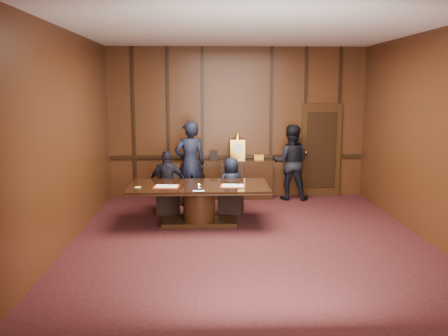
# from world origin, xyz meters

# --- Properties ---
(room) EXTENTS (7.00, 7.04, 3.50)m
(room) POSITION_xyz_m (0.07, 0.14, 1.72)
(room) COLOR black
(room) RESTS_ON ground
(sideboard) EXTENTS (1.60, 0.45, 1.54)m
(sideboard) POSITION_xyz_m (0.00, 3.26, 0.49)
(sideboard) COLOR black
(sideboard) RESTS_ON ground
(conference_table) EXTENTS (2.62, 1.32, 0.76)m
(conference_table) POSITION_xyz_m (-0.87, 1.10, 0.51)
(conference_table) COLOR black
(conference_table) RESTS_ON ground
(folder_left) EXTENTS (0.48, 0.36, 0.02)m
(folder_left) POSITION_xyz_m (-1.46, 0.93, 0.77)
(folder_left) COLOR #A9240F
(folder_left) RESTS_ON conference_table
(folder_right) EXTENTS (0.48, 0.36, 0.02)m
(folder_right) POSITION_xyz_m (-0.24, 0.95, 0.77)
(folder_right) COLOR #A9240F
(folder_right) RESTS_ON conference_table
(inkstand) EXTENTS (0.20, 0.14, 0.12)m
(inkstand) POSITION_xyz_m (-0.87, 0.65, 0.81)
(inkstand) COLOR white
(inkstand) RESTS_ON conference_table
(notepad) EXTENTS (0.11, 0.08, 0.01)m
(notepad) POSITION_xyz_m (-1.98, 0.90, 0.77)
(notepad) COLOR #F9D77A
(notepad) RESTS_ON conference_table
(chair_left) EXTENTS (0.51, 0.51, 0.99)m
(chair_left) POSITION_xyz_m (-1.52, 1.98, 0.29)
(chair_left) COLOR black
(chair_left) RESTS_ON ground
(chair_right) EXTENTS (0.56, 0.56, 0.99)m
(chair_right) POSITION_xyz_m (-0.21, 1.98, 0.29)
(chair_right) COLOR black
(chair_right) RESTS_ON ground
(signatory_left) EXTENTS (0.77, 0.32, 1.31)m
(signatory_left) POSITION_xyz_m (-1.52, 1.90, 0.65)
(signatory_left) COLOR black
(signatory_left) RESTS_ON ground
(signatory_right) EXTENTS (0.65, 0.53, 1.16)m
(signatory_right) POSITION_xyz_m (-0.22, 1.90, 0.58)
(signatory_right) COLOR black
(signatory_right) RESTS_ON ground
(witness_left) EXTENTS (0.76, 0.59, 1.86)m
(witness_left) POSITION_xyz_m (-1.08, 2.58, 0.93)
(witness_left) COLOR black
(witness_left) RESTS_ON ground
(witness_right) EXTENTS (0.95, 0.80, 1.73)m
(witness_right) POSITION_xyz_m (1.22, 3.10, 0.87)
(witness_right) COLOR black
(witness_right) RESTS_ON ground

